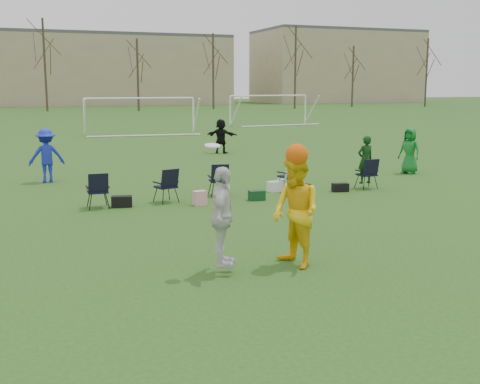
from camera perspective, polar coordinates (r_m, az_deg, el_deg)
name	(u,v)px	position (r m, az deg, el deg)	size (l,w,h in m)	color
ground	(285,289)	(9.91, 4.26, -9.12)	(260.00, 260.00, 0.00)	#274A17
fielder_blue	(46,156)	(21.36, -17.88, 3.30)	(1.17, 0.67, 1.82)	#1728B0
fielder_green_far	(410,151)	(23.27, 15.78, 3.78)	(0.83, 0.54, 1.70)	#136B25
fielder_black	(221,136)	(29.18, -1.81, 5.32)	(1.54, 0.49, 1.66)	black
center_contest	(272,212)	(10.66, 3.10, -1.91)	(2.27, 1.12, 2.28)	silver
sideline_setup	(254,178)	(17.96, 1.29, 1.30)	(9.05, 1.93, 1.68)	#0E3411
goal_mid	(140,105)	(41.28, -9.47, 8.11)	(7.40, 0.63, 2.46)	white
goal_right	(269,101)	(50.60, 2.77, 8.58)	(7.35, 1.14, 2.46)	white
tree_line	(48,70)	(78.46, -17.75, 10.97)	(110.28, 3.28, 11.40)	#382B21
building_row	(80,68)	(105.06, -14.94, 11.25)	(126.00, 16.00, 13.00)	tan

